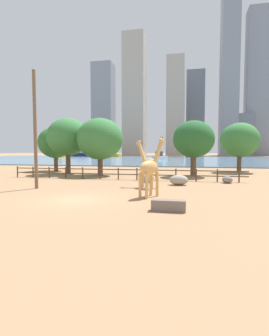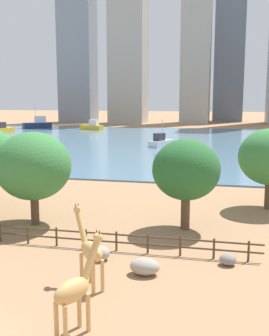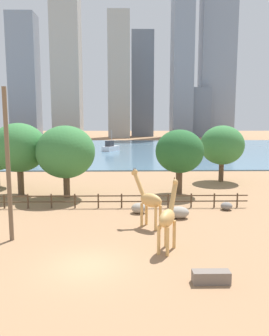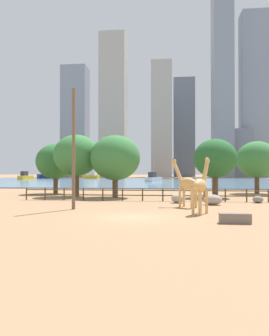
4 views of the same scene
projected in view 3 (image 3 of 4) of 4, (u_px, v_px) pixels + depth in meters
The scene contains 23 objects.
ground_plane at pixel (120, 148), 96.76m from camera, with size 400.00×400.00×0.00m, color #9E7551.
harbor_water at pixel (120, 149), 93.78m from camera, with size 180.00×86.00×0.20m, color slate.
giraffe_tall at pixel (168, 217), 19.46m from camera, with size 1.73×2.93×4.27m.
giraffe_companion at pixel (149, 200), 23.84m from camera, with size 2.50×2.46×4.29m.
utility_pole at pixel (8, 166), 20.74m from camera, with size 0.28×0.28×9.82m, color brown.
boulder_near_fence at pixel (178, 212), 26.25m from camera, with size 1.71×1.26×0.95m, color gray.
boulder_by_pole at pixel (227, 206), 28.75m from camera, with size 1.02×0.92×0.69m, color gray.
boulder_small at pixel (139, 208), 27.72m from camera, with size 1.27×1.16×0.87m, color gray.
feeding_trough at pixel (211, 277), 15.67m from camera, with size 1.80×0.60×0.60m, color #72665B.
enclosure_fence at pixel (101, 200), 29.32m from camera, with size 26.12×0.14×1.30m.
tree_left_large at pixel (222, 145), 42.05m from camera, with size 5.58×5.58×7.25m.
tree_center_broad at pixel (19, 148), 33.91m from camera, with size 5.63×5.63×7.58m.
tree_right_tall at pixel (66, 152), 32.93m from camera, with size 5.89×5.89×7.33m.
tree_right_small at pixel (180, 152), 34.46m from camera, with size 5.09×5.09×6.90m.
boat_ferry at pixel (44, 139), 123.05m from camera, with size 7.18×3.94×2.99m.
boat_sailboat at pixel (111, 147), 85.69m from camera, with size 4.60×6.49×5.52m.
skyline_tower_needle at pixel (24, 77), 157.53m from camera, with size 13.01×10.96×58.19m, color gray.
skyline_block_central at pixel (142, 85), 176.82m from camera, with size 11.80×8.57×55.39m, color slate.
skyline_tower_glass at pixel (67, 60), 154.53m from camera, with size 13.04×13.03×73.25m, color #ADA89E.
skyline_block_left at pixel (217, 52), 170.75m from camera, with size 17.55×11.55×88.51m, color gray.
skyline_block_right at pixel (182, 34), 163.73m from camera, with size 9.95×15.27×103.01m, color gray.
skyline_tower_short at pixel (119, 77), 162.54m from camera, with size 10.64×13.66×60.12m, color #ADA89E.
skyline_block_wide at pixel (199, 113), 172.56m from camera, with size 9.40×15.57×25.08m, color slate.
Camera 3 is at (2.22, -16.70, 7.65)m, focal length 35.00 mm.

